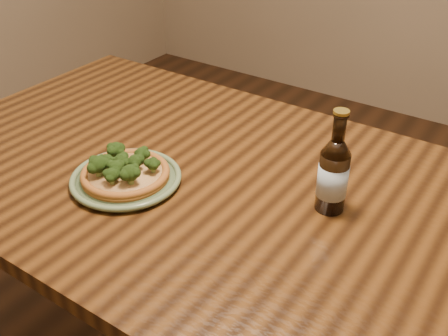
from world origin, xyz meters
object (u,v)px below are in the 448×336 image
Objects in this scene: table at (220,212)px; plate at (126,179)px; beer_bottle at (333,174)px; pizza at (124,172)px.

plate reaches higher than table.
beer_bottle is at bearing 22.01° from plate.
beer_bottle is (0.43, 0.17, 0.08)m from plate.
table is 0.31m from beer_bottle.
beer_bottle is (0.43, 0.17, 0.06)m from pizza.
plate is at bearing -142.66° from table.
pizza reaches higher than plate.
pizza is at bearing -130.37° from plate.
table is 0.25m from pizza.
beer_bottle reaches higher than pizza.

